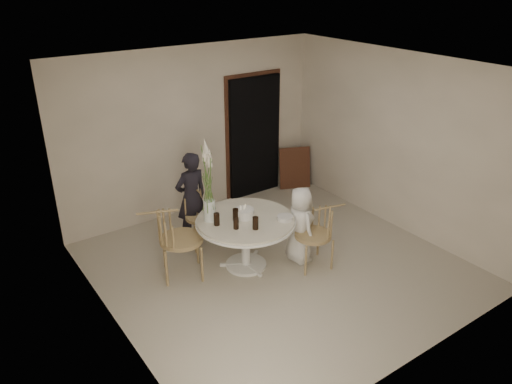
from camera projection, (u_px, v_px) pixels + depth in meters
ground at (277, 266)px, 6.88m from camera, size 4.50×4.50×0.00m
room_shell at (279, 156)px, 6.21m from camera, size 4.50×4.50×4.50m
doorway at (254, 137)px, 8.67m from camera, size 1.00×0.10×2.10m
door_trim at (253, 133)px, 8.68m from camera, size 1.12×0.03×2.22m
table at (246, 226)px, 6.63m from camera, size 1.33×1.33×0.73m
picture_frame at (295, 168)px, 9.16m from camera, size 0.59×0.38×0.76m
chair_far at (198, 208)px, 7.30m from camera, size 0.50×0.53×0.84m
chair_right at (321, 227)px, 6.72m from camera, size 0.58×0.55×0.87m
chair_left at (170, 234)px, 6.41m from camera, size 0.71×0.68×0.99m
girl at (191, 198)px, 7.25m from camera, size 0.53×0.37×1.39m
boy at (300, 225)px, 6.79m from camera, size 0.41×0.58×1.10m
birthday_cake at (244, 213)px, 6.59m from camera, size 0.26×0.26×0.17m
cola_tumbler_a at (236, 223)px, 6.31m from camera, size 0.08×0.08×0.15m
cola_tumbler_b at (255, 223)px, 6.29m from camera, size 0.10×0.10×0.17m
cola_tumbler_c at (217, 219)px, 6.39m from camera, size 0.09×0.09×0.17m
cola_tumbler_d at (236, 215)px, 6.51m from camera, size 0.09×0.09×0.16m
plate_stack at (285, 218)px, 6.55m from camera, size 0.25×0.25×0.05m
flower_vase at (208, 185)px, 6.33m from camera, size 0.15×0.15×1.13m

